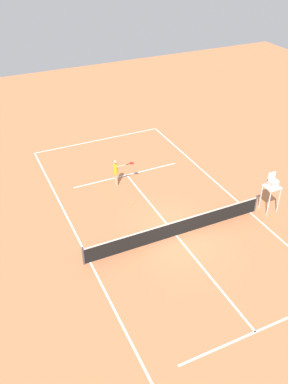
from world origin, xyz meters
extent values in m
plane|color=#D37A4C|center=(0.00, 0.00, 0.00)|extent=(60.00, 60.00, 0.00)
cube|color=white|center=(0.00, -12.14, 0.00)|extent=(9.55, 0.10, 0.01)
cube|color=white|center=(-4.78, 0.00, 0.00)|extent=(0.10, 24.29, 0.01)
cube|color=white|center=(4.78, 0.00, 0.00)|extent=(0.10, 24.29, 0.01)
cube|color=white|center=(0.00, -6.68, 0.00)|extent=(7.16, 0.10, 0.01)
cube|color=white|center=(0.00, 6.68, 0.00)|extent=(7.16, 0.10, 0.01)
cube|color=white|center=(0.00, 0.00, 0.00)|extent=(0.10, 13.36, 0.01)
cylinder|color=#4C4C51|center=(-5.08, 0.00, 0.54)|extent=(0.10, 0.10, 1.07)
cylinder|color=#4C4C51|center=(5.08, 0.00, 0.54)|extent=(0.10, 0.10, 1.07)
cube|color=black|center=(0.00, 0.00, 0.46)|extent=(10.15, 0.03, 0.91)
cube|color=white|center=(0.00, 0.00, 0.93)|extent=(10.15, 0.04, 0.06)
cylinder|color=#D8A884|center=(1.05, -5.97, 0.41)|extent=(0.12, 0.12, 0.82)
cylinder|color=#D8A884|center=(1.04, -5.77, 0.41)|extent=(0.12, 0.12, 0.82)
cylinder|color=yellow|center=(1.05, -5.87, 1.15)|extent=(0.28, 0.28, 0.64)
sphere|color=#D8A884|center=(1.05, -5.87, 1.65)|extent=(0.23, 0.23, 0.23)
cylinder|color=#D8A884|center=(1.05, -6.06, 1.18)|extent=(0.09, 0.09, 0.57)
cylinder|color=#D8A884|center=(0.76, -5.70, 1.39)|extent=(0.58, 0.11, 0.09)
cylinder|color=black|center=(0.34, -5.71, 1.39)|extent=(0.26, 0.05, 0.04)
ellipsoid|color=red|center=(0.05, -5.72, 1.39)|extent=(0.33, 0.29, 0.04)
sphere|color=#CCE033|center=(1.03, -3.67, 0.03)|extent=(0.07, 0.07, 0.07)
cylinder|color=silver|center=(-6.18, 0.57, 0.78)|extent=(0.07, 0.07, 1.55)
cylinder|color=silver|center=(-5.48, 0.57, 0.78)|extent=(0.07, 0.07, 1.55)
cylinder|color=silver|center=(-6.18, -0.13, 0.78)|extent=(0.07, 0.07, 1.55)
cylinder|color=silver|center=(-5.48, -0.13, 0.78)|extent=(0.07, 0.07, 1.55)
cube|color=silver|center=(-5.83, 0.22, 1.58)|extent=(0.80, 0.80, 0.06)
cube|color=silver|center=(-5.83, 0.22, 1.81)|extent=(0.50, 0.44, 0.40)
cube|color=silver|center=(-5.83, 0.02, 2.16)|extent=(0.50, 0.06, 0.50)
camera|label=1|loc=(8.59, 14.38, 14.05)|focal=38.47mm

